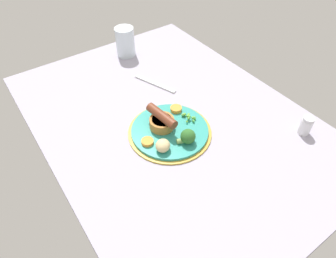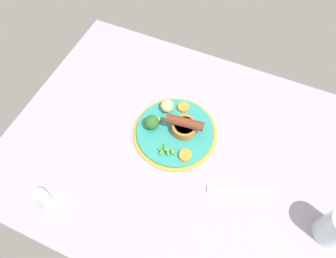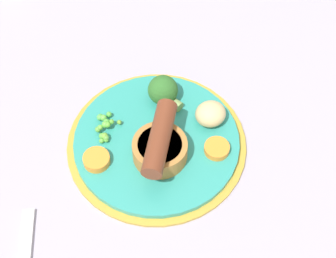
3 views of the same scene
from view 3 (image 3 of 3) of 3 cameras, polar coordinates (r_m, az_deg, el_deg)
dining_table at (r=82.29cm, az=-5.19°, el=-4.54°), size 110.00×80.00×3.00cm
dinner_plate at (r=82.26cm, az=-1.17°, el=-1.44°), size 26.33×26.33×1.40cm
sausage_pudding at (r=77.88cm, az=-0.84°, el=-1.75°), size 11.74×7.78×6.07cm
pea_pile at (r=82.29cm, az=-6.45°, el=0.29°), size 5.37×3.85×1.87cm
broccoli_floret_far at (r=84.04cm, az=-0.46°, el=3.91°), size 4.55×5.70×4.55cm
potato_chunk_0 at (r=82.29cm, az=4.34°, el=1.54°), size 6.21×6.25×3.46cm
carrot_slice_1 at (r=80.39cm, az=4.98°, el=-2.00°), size 4.85×4.85×1.11cm
carrot_slice_4 at (r=79.65cm, az=-7.28°, el=-3.12°), size 4.90×4.90×1.29cm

